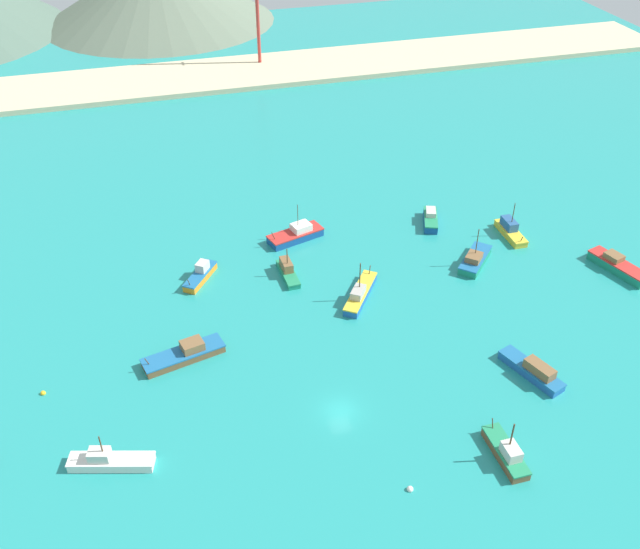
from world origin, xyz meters
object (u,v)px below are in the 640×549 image
at_px(radio_tower, 257,0).
at_px(buoy_1, 43,393).
at_px(fishing_boat_15, 110,461).
at_px(buoy_0, 410,489).
at_px(fishing_boat_1, 618,266).
at_px(fishing_boat_13, 185,354).
at_px(fishing_boat_7, 360,293).
at_px(fishing_boat_2, 431,219).
at_px(fishing_boat_4, 507,452).
at_px(fishing_boat_11, 201,275).
at_px(fishing_boat_14, 288,271).
at_px(fishing_boat_12, 510,230).
at_px(fishing_boat_3, 533,370).
at_px(fishing_boat_8, 475,260).
at_px(fishing_boat_10, 296,234).

bearing_deg(radio_tower, buoy_1, -114.84).
relative_size(fishing_boat_15, buoy_0, 13.61).
bearing_deg(fishing_boat_15, radio_tower, 70.78).
bearing_deg(fishing_boat_1, fishing_boat_13, -178.30).
distance_m(fishing_boat_7, fishing_boat_13, 26.58).
bearing_deg(buoy_0, fishing_boat_2, 64.85).
height_order(fishing_boat_2, fishing_boat_4, fishing_boat_4).
bearing_deg(fishing_boat_13, fishing_boat_15, -123.52).
distance_m(fishing_boat_4, buoy_0, 11.92).
relative_size(fishing_boat_11, fishing_boat_14, 0.99).
bearing_deg(fishing_boat_12, fishing_boat_3, -113.17).
xyz_separation_m(fishing_boat_3, fishing_boat_4, (-9.47, -10.94, -0.01)).
height_order(fishing_boat_4, buoy_1, fishing_boat_4).
bearing_deg(fishing_boat_7, fishing_boat_15, -149.39).
relative_size(fishing_boat_4, fishing_boat_7, 0.80).
bearing_deg(fishing_boat_15, fishing_boat_3, 0.13).
bearing_deg(fishing_boat_3, buoy_1, 167.28).
height_order(fishing_boat_13, buoy_0, fishing_boat_13).
height_order(fishing_boat_3, fishing_boat_8, fishing_boat_8).
relative_size(fishing_boat_7, radio_tower, 0.30).
bearing_deg(fishing_boat_15, buoy_1, 119.12).
xyz_separation_m(fishing_boat_2, fishing_boat_10, (-22.87, 1.42, 0.04)).
height_order(fishing_boat_2, fishing_boat_8, fishing_boat_8).
height_order(fishing_boat_3, fishing_boat_15, fishing_boat_15).
relative_size(fishing_boat_1, fishing_boat_11, 1.44).
bearing_deg(radio_tower, fishing_boat_8, -81.85).
xyz_separation_m(fishing_boat_13, radio_tower, (31.92, 105.29, 15.65)).
relative_size(fishing_boat_1, radio_tower, 0.32).
height_order(fishing_boat_12, fishing_boat_15, fishing_boat_12).
distance_m(fishing_boat_4, fishing_boat_10, 51.21).
relative_size(fishing_boat_13, buoy_1, 17.20).
distance_m(fishing_boat_14, buoy_1, 38.29).
height_order(fishing_boat_8, fishing_boat_12, fishing_boat_8).
bearing_deg(fishing_boat_15, fishing_boat_8, 23.91).
bearing_deg(fishing_boat_2, fishing_boat_11, -172.01).
relative_size(fishing_boat_4, fishing_boat_12, 0.98).
bearing_deg(fishing_boat_3, fishing_boat_11, 139.37).
distance_m(fishing_boat_2, fishing_boat_12, 13.09).
distance_m(fishing_boat_7, fishing_boat_14, 12.06).
relative_size(fishing_boat_4, fishing_boat_10, 0.79).
distance_m(fishing_boat_12, fishing_boat_13, 57.01).
bearing_deg(buoy_0, fishing_boat_3, 29.59).
bearing_deg(fishing_boat_15, fishing_boat_14, 47.37).
distance_m(fishing_boat_13, radio_tower, 111.13).
relative_size(buoy_0, buoy_1, 1.10).
height_order(fishing_boat_1, fishing_boat_8, fishing_boat_8).
bearing_deg(fishing_boat_4, fishing_boat_11, 122.97).
bearing_deg(fishing_boat_11, fishing_boat_7, -26.86).
distance_m(fishing_boat_3, fishing_boat_14, 38.40).
xyz_separation_m(fishing_boat_11, radio_tower, (27.52, 88.36, 15.58)).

